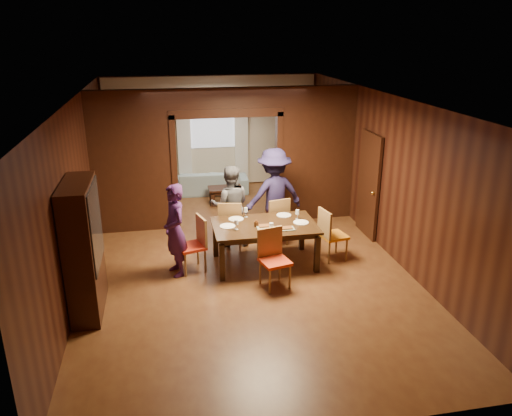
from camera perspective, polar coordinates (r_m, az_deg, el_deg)
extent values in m
plane|color=#562C18|center=(9.43, -1.82, -5.28)|extent=(9.00, 9.00, 0.00)
cube|color=silver|center=(8.61, -2.03, 12.47)|extent=(5.50, 9.00, 0.02)
cube|color=black|center=(13.25, -5.01, 8.68)|extent=(5.50, 0.02, 2.90)
cube|color=black|center=(8.93, -19.63, 2.05)|extent=(0.02, 9.00, 2.90)
cube|color=black|center=(9.71, 14.37, 3.97)|extent=(0.02, 9.00, 2.90)
cube|color=black|center=(10.44, -13.83, 3.69)|extent=(1.65, 0.15, 2.40)
cube|color=black|center=(10.91, 6.82, 4.83)|extent=(1.65, 0.15, 2.40)
cube|color=black|center=(10.21, -3.44, 12.20)|extent=(5.50, 0.15, 0.50)
cube|color=beige|center=(13.22, -5.00, 8.65)|extent=(5.40, 0.04, 2.85)
imported|color=#411C52|center=(8.51, -9.24, -2.53)|extent=(0.54, 0.67, 1.61)
imported|color=#4D4C53|center=(9.59, -2.96, 0.27)|extent=(0.84, 0.69, 1.59)
imported|color=#1D173B|center=(9.79, 2.05, 1.52)|extent=(1.32, 0.94, 1.85)
imported|color=#94B2C2|center=(12.89, -5.38, 3.01)|extent=(2.01, 0.87, 0.57)
imported|color=black|center=(8.87, 1.31, -1.39)|extent=(0.28, 0.28, 0.07)
cube|color=black|center=(8.91, 0.99, -4.17)|extent=(1.81, 1.13, 0.76)
cube|color=black|center=(12.07, -3.54, 1.45)|extent=(0.80, 0.50, 0.40)
cube|color=black|center=(7.66, -19.12, -4.43)|extent=(0.40, 1.20, 2.00)
cube|color=black|center=(10.23, 12.77, 2.57)|extent=(0.06, 0.90, 2.10)
cube|color=silver|center=(13.15, -5.02, 9.70)|extent=(1.20, 0.03, 1.30)
cube|color=white|center=(13.14, -8.22, 7.56)|extent=(0.35, 0.06, 2.40)
cube|color=white|center=(13.29, -1.69, 7.90)|extent=(0.35, 0.06, 2.40)
cylinder|color=white|center=(8.69, -3.27, -2.07)|extent=(0.27, 0.27, 0.01)
cylinder|color=silver|center=(9.00, -2.29, -1.26)|extent=(0.27, 0.27, 0.01)
cylinder|color=silver|center=(9.19, 3.20, -0.82)|extent=(0.27, 0.27, 0.01)
cylinder|color=white|center=(8.87, 5.16, -1.65)|extent=(0.27, 0.27, 0.01)
cylinder|color=white|center=(8.45, 1.63, -2.70)|extent=(0.27, 0.27, 0.01)
cube|color=gray|center=(8.64, 1.04, -2.08)|extent=(0.30, 0.20, 0.04)
cube|color=gray|center=(8.56, 3.42, -2.33)|extent=(0.30, 0.20, 0.04)
cylinder|color=white|center=(8.47, 1.76, -2.16)|extent=(0.07, 0.07, 0.14)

